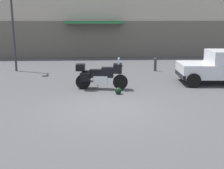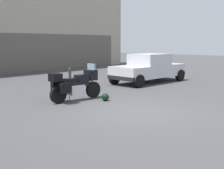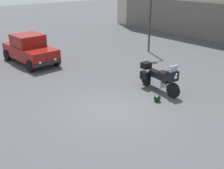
{
  "view_description": "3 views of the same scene",
  "coord_description": "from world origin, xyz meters",
  "px_view_note": "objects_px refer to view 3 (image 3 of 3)",
  "views": [
    {
      "loc": [
        -0.33,
        -9.18,
        3.0
      ],
      "look_at": [
        0.2,
        0.47,
        0.74
      ],
      "focal_mm": 45.35,
      "sensor_mm": 36.0,
      "label": 1
    },
    {
      "loc": [
        -7.34,
        -5.43,
        2.19
      ],
      "look_at": [
        -0.11,
        0.99,
        0.78
      ],
      "focal_mm": 46.75,
      "sensor_mm": 36.0,
      "label": 2
    },
    {
      "loc": [
        7.04,
        -5.94,
        4.76
      ],
      "look_at": [
        -0.68,
        0.54,
        0.72
      ],
      "focal_mm": 43.97,
      "sensor_mm": 36.0,
      "label": 3
    }
  ],
  "objects_px": {
    "motorcycle": "(159,78)",
    "streetlamp_curbside": "(149,7)",
    "car_hatchback_near": "(30,49)",
    "helmet": "(157,98)"
  },
  "relations": [
    {
      "from": "car_hatchback_near",
      "to": "streetlamp_curbside",
      "type": "bearing_deg",
      "value": 66.19
    },
    {
      "from": "car_hatchback_near",
      "to": "helmet",
      "type": "bearing_deg",
      "value": 8.35
    },
    {
      "from": "streetlamp_curbside",
      "to": "car_hatchback_near",
      "type": "bearing_deg",
      "value": -111.03
    },
    {
      "from": "motorcycle",
      "to": "streetlamp_curbside",
      "type": "relative_size",
      "value": 0.48
    },
    {
      "from": "helmet",
      "to": "streetlamp_curbside",
      "type": "relative_size",
      "value": 0.06
    },
    {
      "from": "car_hatchback_near",
      "to": "streetlamp_curbside",
      "type": "xyz_separation_m",
      "value": [
        2.67,
        6.94,
        2.05
      ]
    },
    {
      "from": "motorcycle",
      "to": "streetlamp_curbside",
      "type": "distance_m",
      "value": 6.95
    },
    {
      "from": "motorcycle",
      "to": "streetlamp_curbside",
      "type": "xyz_separation_m",
      "value": [
        -4.85,
        4.44,
        2.24
      ]
    },
    {
      "from": "helmet",
      "to": "streetlamp_curbside",
      "type": "distance_m",
      "value": 8.15
    },
    {
      "from": "helmet",
      "to": "car_hatchback_near",
      "type": "distance_m",
      "value": 8.4
    }
  ]
}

